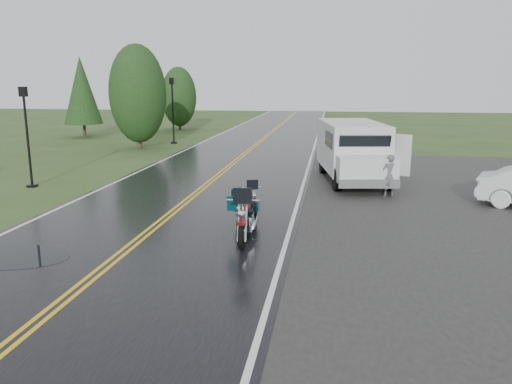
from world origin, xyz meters
TOP-DOWN VIEW (x-y plane):
  - ground at (0.00, 0.00)m, footprint 120.00×120.00m
  - road at (0.00, 10.00)m, footprint 8.00×100.00m
  - motorcycle_red at (2.81, -0.28)m, footprint 1.06×2.57m
  - motorcycle_teal at (2.55, 0.83)m, footprint 0.82×2.12m
  - motorcycle_silver at (2.62, 2.61)m, footprint 1.42×2.05m
  - van_white at (5.13, 7.03)m, footprint 3.31×6.56m
  - person_at_van at (6.93, 6.36)m, footprint 0.65×0.55m
  - lamp_post_near_left at (-6.72, 6.07)m, footprint 0.34×0.34m
  - lamp_post_far_left at (-5.59, 20.58)m, footprint 0.37×0.37m
  - tree_left_mid at (-6.87, 17.80)m, footprint 3.44×3.44m
  - tree_left_far at (-8.05, 29.93)m, footprint 2.94×2.94m
  - pine_left_far at (-13.33, 23.26)m, footprint 2.75×2.75m

SIDE VIEW (x-z plane):
  - ground at x=0.00m, z-range 0.00..0.00m
  - road at x=0.00m, z-range 0.00..0.04m
  - motorcycle_silver at x=2.62m, z-range 0.00..1.14m
  - motorcycle_teal at x=2.55m, z-range 0.00..1.24m
  - motorcycle_red at x=2.81m, z-range 0.00..1.49m
  - person_at_van at x=6.93m, z-range 0.00..1.51m
  - van_white at x=5.13m, z-range 0.00..2.46m
  - lamp_post_near_left at x=-6.72m, z-range 0.00..3.91m
  - lamp_post_far_left at x=-5.59m, z-range 0.00..4.36m
  - tree_left_far at x=-8.05m, z-range 0.00..4.53m
  - tree_left_mid at x=-6.87m, z-range 0.00..5.38m
  - pine_left_far at x=-13.33m, z-range 0.00..5.74m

